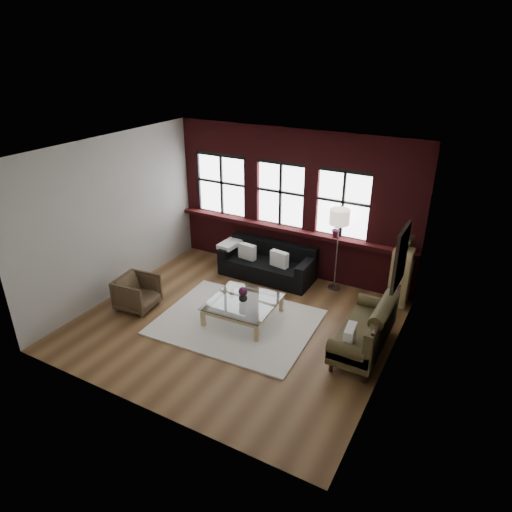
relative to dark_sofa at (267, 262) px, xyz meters
The scene contains 26 objects.
floor 1.97m from the dark_sofa, 79.96° to the right, with size 5.50×5.50×0.00m, color brown.
ceiling 3.42m from the dark_sofa, 79.96° to the right, with size 5.50×5.50×0.00m, color white.
wall_back 1.41m from the dark_sofa, 60.73° to the left, with size 5.50×5.50×0.00m, color #A9A79D.
wall_front 4.58m from the dark_sofa, 85.63° to the right, with size 5.50×5.50×0.00m, color #A9A79D.
wall_left 3.31m from the dark_sofa, 141.79° to the right, with size 5.00×5.00×0.00m, color #A9A79D.
wall_right 3.83m from the dark_sofa, 31.62° to the right, with size 5.00×5.00×0.00m, color #A9A79D.
brick_backwall 1.38m from the dark_sofa, 58.09° to the left, with size 5.50×0.12×3.20m, color #471014, non-canonical shape.
sill_ledge 0.87m from the dark_sofa, 53.23° to the left, with size 5.50×0.30×0.08m, color #471014.
window_left 2.08m from the dark_sofa, 159.41° to the left, with size 1.38×0.10×1.50m, color black, non-canonical shape.
window_mid 1.48m from the dark_sofa, 86.23° to the left, with size 1.38×0.10×1.50m, color black, non-canonical shape.
window_right 2.06m from the dark_sofa, 20.95° to the left, with size 1.38×0.10×1.50m, color black, non-canonical shape.
wall_poster 3.75m from the dark_sofa, 27.63° to the right, with size 0.05×0.74×0.94m, color black, non-canonical shape.
shag_rug 1.96m from the dark_sofa, 79.51° to the right, with size 2.82×2.21×0.03m, color silver.
dark_sofa is the anchor object (origin of this frame).
pillow_a 0.49m from the dark_sofa, 167.23° to the right, with size 0.40×0.14×0.34m, color silver.
pillow_b 0.40m from the dark_sofa, 16.24° to the right, with size 0.40×0.14×0.34m, color silver.
vintage_settee 3.07m from the dark_sofa, 30.85° to the right, with size 0.80×1.79×0.96m, color #3C341C, non-canonical shape.
pillow_settee 3.33m from the dark_sofa, 39.71° to the right, with size 0.14×0.38×0.34m, color silver.
armchair 2.85m from the dark_sofa, 124.53° to the right, with size 0.70×0.72×0.66m, color #423221.
coffee_table 1.78m from the dark_sofa, 77.06° to the right, with size 1.21×1.21×0.40m, color tan, non-canonical shape.
vase 1.77m from the dark_sofa, 77.06° to the right, with size 0.16×0.16×0.17m, color #B2B2B2.
flowers 1.79m from the dark_sofa, 77.06° to the right, with size 0.17×0.17×0.17m, color #4E1A36.
drawer_chest 2.82m from the dark_sofa, ahead, with size 0.36×0.36×1.18m, color tan.
potted_plant_top 2.98m from the dark_sofa, ahead, with size 0.33×0.28×0.36m, color #2D5923.
floor_lamp 1.61m from the dark_sofa, ahead, with size 0.40×0.40×1.91m, color #A5A5A8, non-canonical shape.
sill_plant 1.70m from the dark_sofa, 16.89° to the left, with size 0.20×0.16×0.37m, color #4E1A36.
Camera 1 is at (3.77, -6.09, 4.75)m, focal length 32.00 mm.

